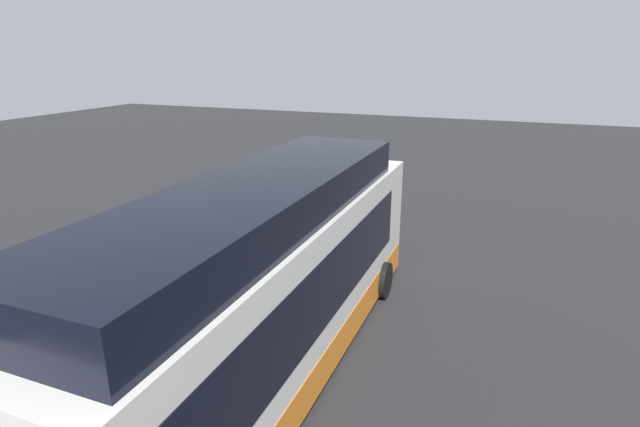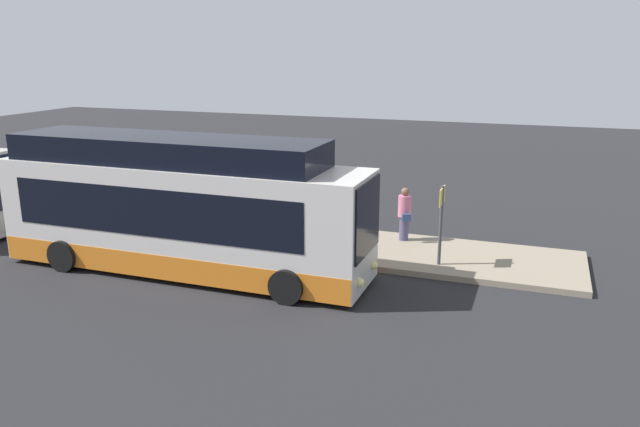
# 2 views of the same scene
# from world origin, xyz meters

# --- Properties ---
(ground) EXTENTS (80.00, 80.00, 0.00)m
(ground) POSITION_xyz_m (0.00, 0.00, 0.00)
(ground) COLOR #232326
(platform) EXTENTS (20.00, 3.58, 0.18)m
(platform) POSITION_xyz_m (0.00, 3.39, 0.09)
(platform) COLOR gray
(platform) RESTS_ON ground
(bus_lead) EXTENTS (11.09, 2.76, 3.95)m
(bus_lead) POSITION_xyz_m (-1.22, -0.16, 1.80)
(bus_lead) COLOR silver
(bus_lead) RESTS_ON ground
(passenger_boarding) EXTENTS (0.53, 0.37, 1.82)m
(passenger_boarding) POSITION_xyz_m (-0.90, 3.56, 1.19)
(passenger_boarding) COLOR #2D2D33
(passenger_boarding) RESTS_ON platform
(passenger_waiting) EXTENTS (0.57, 0.69, 1.77)m
(passenger_waiting) POSITION_xyz_m (4.34, 4.42, 1.12)
(passenger_waiting) COLOR #4C476B
(passenger_waiting) RESTS_ON platform
(suitcase) EXTENTS (0.44, 0.22, 0.87)m
(suitcase) POSITION_xyz_m (-0.68, 3.97, 0.49)
(suitcase) COLOR #598C59
(suitcase) RESTS_ON platform
(sign_post) EXTENTS (0.10, 0.79, 2.37)m
(sign_post) POSITION_xyz_m (5.84, 2.43, 1.72)
(sign_post) COLOR #4C4C51
(sign_post) RESTS_ON platform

